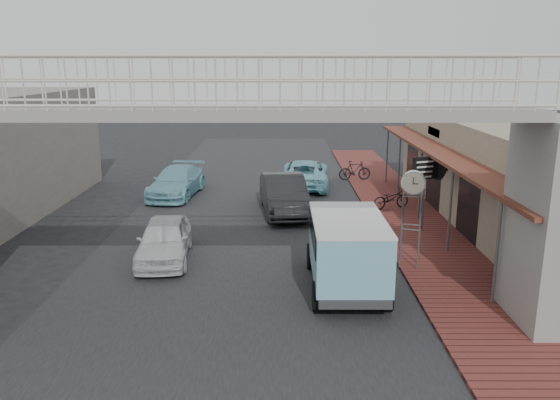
{
  "coord_description": "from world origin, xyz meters",
  "views": [
    {
      "loc": [
        1.33,
        -16.3,
        6.18
      ],
      "look_at": [
        1.3,
        1.22,
        1.8
      ],
      "focal_mm": 35.0,
      "sensor_mm": 36.0,
      "label": 1
    }
  ],
  "objects_px": {
    "angkot_curb": "(305,174)",
    "angkot_far": "(177,182)",
    "angkot_van": "(347,243)",
    "motorcycle_near": "(391,198)",
    "dark_sedan": "(284,194)",
    "street_clock": "(413,187)",
    "motorcycle_far": "(355,170)",
    "arrow_sign": "(441,168)",
    "white_hatchback": "(164,240)"
  },
  "relations": [
    {
      "from": "angkot_van",
      "to": "street_clock",
      "type": "bearing_deg",
      "value": 36.45
    },
    {
      "from": "motorcycle_near",
      "to": "street_clock",
      "type": "bearing_deg",
      "value": 152.33
    },
    {
      "from": "angkot_curb",
      "to": "street_clock",
      "type": "xyz_separation_m",
      "value": [
        2.74,
        -11.52,
        1.87
      ]
    },
    {
      "from": "dark_sedan",
      "to": "street_clock",
      "type": "relative_size",
      "value": 1.64
    },
    {
      "from": "angkot_curb",
      "to": "angkot_van",
      "type": "relative_size",
      "value": 1.16
    },
    {
      "from": "motorcycle_near",
      "to": "arrow_sign",
      "type": "xyz_separation_m",
      "value": [
        1.25,
        -2.78,
        1.87
      ]
    },
    {
      "from": "white_hatchback",
      "to": "arrow_sign",
      "type": "relative_size",
      "value": 1.39
    },
    {
      "from": "angkot_van",
      "to": "angkot_far",
      "type": "bearing_deg",
      "value": 121.58
    },
    {
      "from": "angkot_van",
      "to": "street_clock",
      "type": "xyz_separation_m",
      "value": [
        2.14,
        1.58,
        1.22
      ]
    },
    {
      "from": "angkot_curb",
      "to": "dark_sedan",
      "type": "bearing_deg",
      "value": 81.75
    },
    {
      "from": "angkot_curb",
      "to": "angkot_van",
      "type": "xyz_separation_m",
      "value": [
        0.59,
        -13.1,
        0.65
      ]
    },
    {
      "from": "angkot_far",
      "to": "arrow_sign",
      "type": "relative_size",
      "value": 1.66
    },
    {
      "from": "angkot_van",
      "to": "motorcycle_near",
      "type": "xyz_separation_m",
      "value": [
        2.93,
        8.45,
        -0.81
      ]
    },
    {
      "from": "motorcycle_far",
      "to": "angkot_far",
      "type": "bearing_deg",
      "value": 102.15
    },
    {
      "from": "dark_sedan",
      "to": "arrow_sign",
      "type": "xyz_separation_m",
      "value": [
        5.87,
        -2.4,
        1.61
      ]
    },
    {
      "from": "angkot_curb",
      "to": "angkot_far",
      "type": "bearing_deg",
      "value": 21.31
    },
    {
      "from": "arrow_sign",
      "to": "motorcycle_far",
      "type": "bearing_deg",
      "value": 82.41
    },
    {
      "from": "dark_sedan",
      "to": "angkot_far",
      "type": "height_order",
      "value": "dark_sedan"
    },
    {
      "from": "dark_sedan",
      "to": "motorcycle_far",
      "type": "bearing_deg",
      "value": 51.96
    },
    {
      "from": "angkot_van",
      "to": "motorcycle_far",
      "type": "distance_m",
      "value": 14.59
    },
    {
      "from": "angkot_curb",
      "to": "street_clock",
      "type": "distance_m",
      "value": 11.99
    },
    {
      "from": "arrow_sign",
      "to": "angkot_far",
      "type": "bearing_deg",
      "value": 132.81
    },
    {
      "from": "angkot_curb",
      "to": "motorcycle_far",
      "type": "relative_size",
      "value": 2.93
    },
    {
      "from": "motorcycle_near",
      "to": "arrow_sign",
      "type": "relative_size",
      "value": 0.6
    },
    {
      "from": "motorcycle_near",
      "to": "motorcycle_far",
      "type": "distance_m",
      "value": 6.01
    },
    {
      "from": "angkot_far",
      "to": "street_clock",
      "type": "xyz_separation_m",
      "value": [
        8.97,
        -9.59,
        1.89
      ]
    },
    {
      "from": "white_hatchback",
      "to": "angkot_van",
      "type": "xyz_separation_m",
      "value": [
        5.59,
        -2.36,
        0.69
      ]
    },
    {
      "from": "white_hatchback",
      "to": "street_clock",
      "type": "distance_m",
      "value": 8.01
    },
    {
      "from": "arrow_sign",
      "to": "white_hatchback",
      "type": "bearing_deg",
      "value": 178.05
    },
    {
      "from": "angkot_van",
      "to": "motorcycle_far",
      "type": "bearing_deg",
      "value": 81.66
    },
    {
      "from": "dark_sedan",
      "to": "street_clock",
      "type": "xyz_separation_m",
      "value": [
        3.84,
        -6.5,
        1.77
      ]
    },
    {
      "from": "dark_sedan",
      "to": "motorcycle_near",
      "type": "xyz_separation_m",
      "value": [
        4.62,
        0.38,
        -0.26
      ]
    },
    {
      "from": "motorcycle_far",
      "to": "arrow_sign",
      "type": "distance_m",
      "value": 9.15
    },
    {
      "from": "angkot_van",
      "to": "motorcycle_near",
      "type": "bearing_deg",
      "value": 71.01
    },
    {
      "from": "angkot_far",
      "to": "motorcycle_near",
      "type": "height_order",
      "value": "angkot_far"
    },
    {
      "from": "street_clock",
      "to": "white_hatchback",
      "type": "bearing_deg",
      "value": -169.49
    },
    {
      "from": "white_hatchback",
      "to": "street_clock",
      "type": "height_order",
      "value": "street_clock"
    },
    {
      "from": "dark_sedan",
      "to": "street_clock",
      "type": "distance_m",
      "value": 7.75
    },
    {
      "from": "angkot_curb",
      "to": "angkot_far",
      "type": "height_order",
      "value": "angkot_curb"
    },
    {
      "from": "angkot_curb",
      "to": "angkot_far",
      "type": "relative_size",
      "value": 1.07
    },
    {
      "from": "angkot_far",
      "to": "motorcycle_far",
      "type": "relative_size",
      "value": 2.74
    },
    {
      "from": "motorcycle_far",
      "to": "arrow_sign",
      "type": "relative_size",
      "value": 0.61
    },
    {
      "from": "angkot_far",
      "to": "dark_sedan",
      "type": "bearing_deg",
      "value": -24.65
    },
    {
      "from": "angkot_curb",
      "to": "angkot_van",
      "type": "bearing_deg",
      "value": 96.67
    },
    {
      "from": "angkot_far",
      "to": "angkot_van",
      "type": "relative_size",
      "value": 1.09
    },
    {
      "from": "angkot_far",
      "to": "street_clock",
      "type": "relative_size",
      "value": 1.59
    },
    {
      "from": "street_clock",
      "to": "angkot_van",
      "type": "bearing_deg",
      "value": -127.36
    },
    {
      "from": "angkot_van",
      "to": "white_hatchback",
      "type": "bearing_deg",
      "value": 157.22
    },
    {
      "from": "angkot_van",
      "to": "motorcycle_near",
      "type": "distance_m",
      "value": 8.98
    },
    {
      "from": "dark_sedan",
      "to": "angkot_curb",
      "type": "height_order",
      "value": "dark_sedan"
    }
  ]
}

